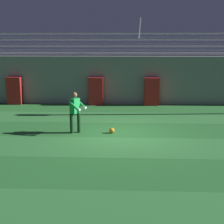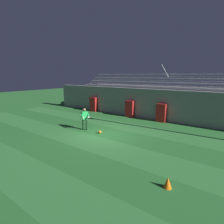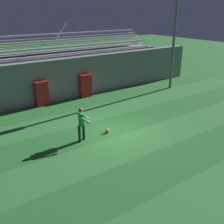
# 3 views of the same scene
# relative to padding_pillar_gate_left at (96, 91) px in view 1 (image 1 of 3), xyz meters

# --- Properties ---
(ground_plane) EXTENTS (80.00, 80.00, 0.00)m
(ground_plane) POSITION_rel_padding_pillar_gate_left_xyz_m (1.62, -5.95, -0.80)
(ground_plane) COLOR #286B2D
(turf_stripe_near) EXTENTS (28.00, 2.20, 0.01)m
(turf_stripe_near) POSITION_rel_padding_pillar_gate_left_xyz_m (1.62, -11.95, -0.80)
(turf_stripe_near) COLOR #337A38
(turf_stripe_near) RESTS_ON ground
(turf_stripe_mid) EXTENTS (28.00, 2.20, 0.01)m
(turf_stripe_mid) POSITION_rel_padding_pillar_gate_left_xyz_m (1.62, -7.55, -0.80)
(turf_stripe_mid) COLOR #337A38
(turf_stripe_mid) RESTS_ON ground
(turf_stripe_far) EXTENTS (28.00, 2.20, 0.01)m
(turf_stripe_far) POSITION_rel_padding_pillar_gate_left_xyz_m (1.62, -3.14, -0.80)
(turf_stripe_far) COLOR #337A38
(turf_stripe_far) RESTS_ON ground
(back_wall) EXTENTS (24.00, 0.60, 2.80)m
(back_wall) POSITION_rel_padding_pillar_gate_left_xyz_m (1.62, 0.55, 0.60)
(back_wall) COLOR gray
(back_wall) RESTS_ON ground
(padding_pillar_gate_left) EXTENTS (0.84, 0.44, 1.61)m
(padding_pillar_gate_left) POSITION_rel_padding_pillar_gate_left_xyz_m (0.00, 0.00, 0.00)
(padding_pillar_gate_left) COLOR #B21E1E
(padding_pillar_gate_left) RESTS_ON ground
(padding_pillar_gate_right) EXTENTS (0.84, 0.44, 1.61)m
(padding_pillar_gate_right) POSITION_rel_padding_pillar_gate_left_xyz_m (3.24, 0.00, 0.00)
(padding_pillar_gate_right) COLOR #B21E1E
(padding_pillar_gate_right) RESTS_ON ground
(padding_pillar_far_left) EXTENTS (0.84, 0.44, 1.61)m
(padding_pillar_far_left) POSITION_rel_padding_pillar_gate_left_xyz_m (-4.83, 0.00, 0.00)
(padding_pillar_far_left) COLOR #B21E1E
(padding_pillar_far_left) RESTS_ON ground
(bleacher_stand) EXTENTS (18.00, 3.35, 5.03)m
(bleacher_stand) POSITION_rel_padding_pillar_gate_left_xyz_m (1.62, 2.54, 0.69)
(bleacher_stand) COLOR gray
(bleacher_stand) RESTS_ON ground
(goalkeeper) EXTENTS (0.70, 0.73, 1.67)m
(goalkeeper) POSITION_rel_padding_pillar_gate_left_xyz_m (-0.29, -5.86, 0.15)
(goalkeeper) COLOR #143319
(goalkeeper) RESTS_ON ground
(soccer_ball) EXTENTS (0.22, 0.22, 0.22)m
(soccer_ball) POSITION_rel_padding_pillar_gate_left_xyz_m (1.17, -5.84, -0.69)
(soccer_ball) COLOR orange
(soccer_ball) RESTS_ON ground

